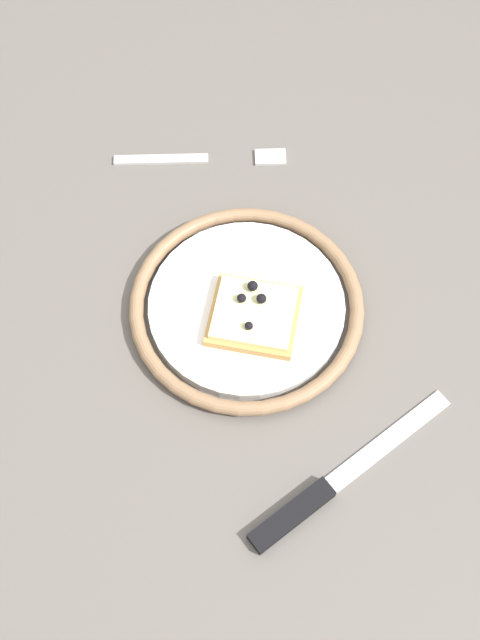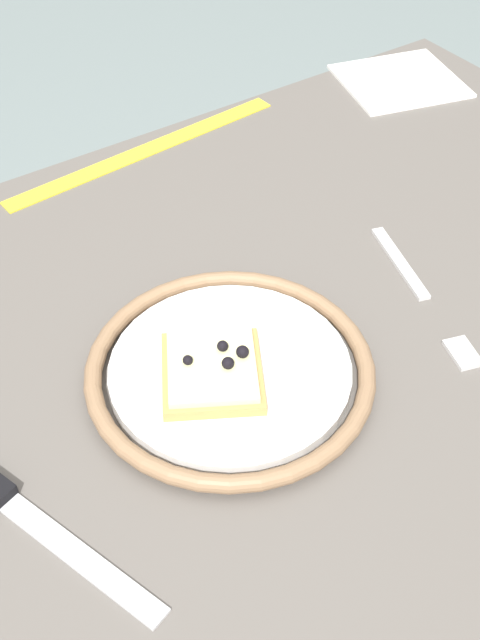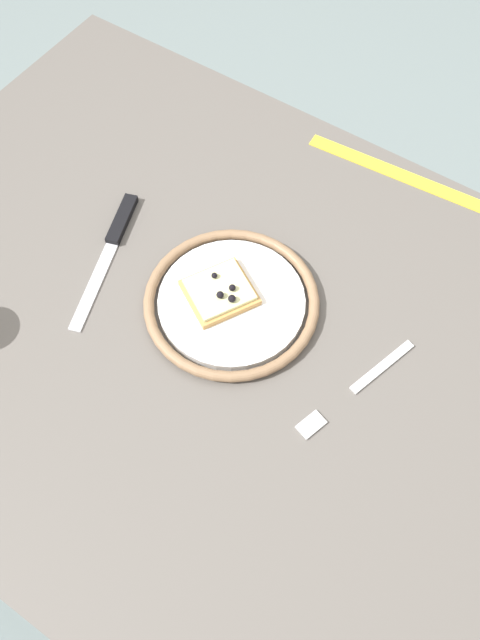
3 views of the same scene
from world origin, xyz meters
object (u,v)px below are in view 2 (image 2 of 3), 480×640
Objects in this scene: pizza_slice_near at (213,370)px; measuring_tape at (146,151)px; fork at (422,294)px; napkin at (400,81)px; plate at (230,370)px; dining_table at (261,470)px.

pizza_slice_near reaches higher than measuring_tape.
measuring_tape is (-0.13, -0.35, -0.02)m from pizza_slice_near.
pizza_slice_near is 0.60× the size of fork.
fork and napkin have the same top height.
pizza_slice_near is at bearing 5.29° from plate.
fork is 0.41m from napkin.
pizza_slice_near is (0.03, -0.04, 0.12)m from dining_table.
plate is (0.01, -0.04, 0.10)m from dining_table.
pizza_slice_near is 0.79× the size of napkin.
dining_table is 0.11m from plate.
fork is 0.55× the size of measuring_tape.
pizza_slice_near reaches higher than dining_table.
dining_table is 9.81× the size of pizza_slice_near.
dining_table is 5.87× the size of fork.
fork is at bearing 100.01° from measuring_tape.
dining_table is 0.59m from napkin.
dining_table is 4.72× the size of plate.
plate is at bearing 67.56° from measuring_tape.
fork is at bearing 50.70° from napkin.
napkin is at bearing -143.27° from dining_table.
dining_table is at bearing 36.73° from napkin.
plate is 1.65× the size of napkin.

